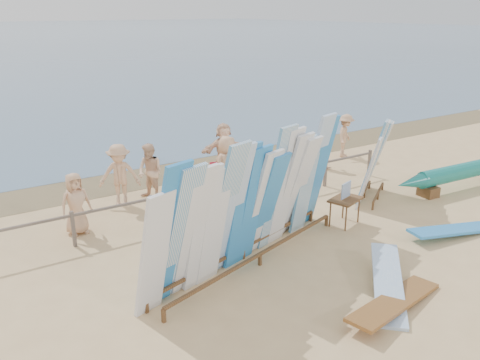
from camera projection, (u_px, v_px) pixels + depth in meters
ground at (284, 252)px, 11.91m from camera, size 160.00×160.00×0.00m
wet_sand_strip at (156, 173)px, 17.61m from camera, size 40.00×2.60×0.01m
fence at (218, 191)px, 14.08m from camera, size 12.08×0.08×0.90m
main_surfboard_rack at (252, 205)px, 11.02m from camera, size 6.02×2.44×3.05m
side_surfboard_rack at (374, 163)px, 14.92m from camera, size 2.15×1.72×2.50m
outrigger_canoe at (465, 172)px, 16.03m from camera, size 5.88×0.89×0.83m
vendor_table at (345, 211)px, 13.33m from camera, size 1.03×0.87×1.17m
flat_board_c at (394, 308)px, 9.67m from camera, size 2.75×1.13×0.30m
flat_board_b at (387, 291)px, 10.26m from camera, size 2.28×2.31×0.43m
flat_board_d at (455, 235)px, 12.83m from camera, size 2.75×1.06×0.29m
beach_chair_left at (222, 185)px, 15.61m from camera, size 0.76×0.78×0.95m
beach_chair_right at (237, 184)px, 15.72m from camera, size 0.73×0.74×0.96m
stroller at (248, 178)px, 15.59m from camera, size 0.70×0.93×1.19m
beachgoer_3 at (120, 175)px, 14.51m from camera, size 1.27×0.98×1.82m
beachgoer_6 at (227, 167)px, 15.20m from camera, size 0.99×0.64×1.87m
beachgoer_9 at (345, 136)px, 19.36m from camera, size 1.13×0.96×1.65m
beachgoer_2 at (150, 172)px, 14.99m from camera, size 0.67×0.91×1.69m
beachgoer_5 at (224, 150)px, 16.98m from camera, size 1.78×0.79×1.85m
beachgoer_0 at (76, 204)px, 12.69m from camera, size 0.81×0.44×1.60m
beachgoer_8 at (323, 146)px, 18.06m from camera, size 0.45×0.80×1.56m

